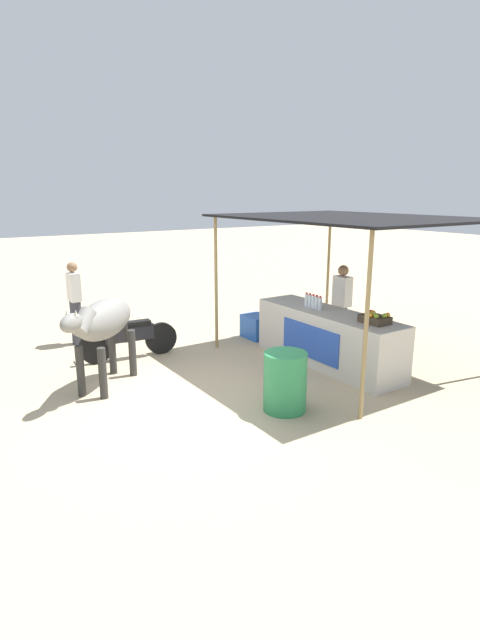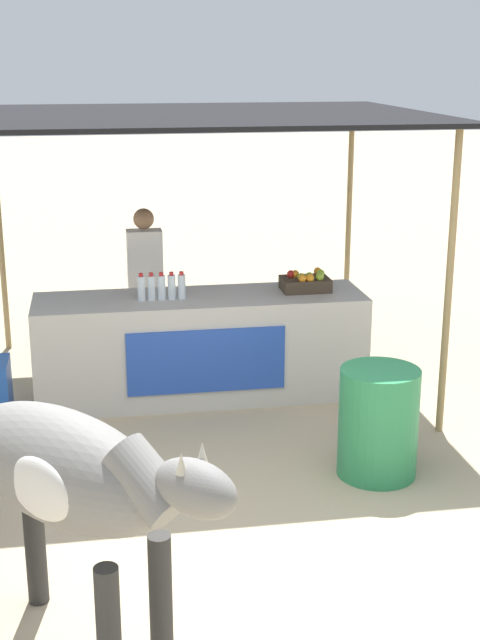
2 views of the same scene
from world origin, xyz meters
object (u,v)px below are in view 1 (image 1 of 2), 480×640
passerby_on_street (75,302)px  cow (103,323)px  cooler_box (256,327)px  stall_counter (327,338)px  motorcycle_parked (128,336)px  vendor_behind_counter (341,307)px  fruit_crate (375,318)px  water_barrel (285,382)px

passerby_on_street → cow: bearing=-6.3°
passerby_on_street → cooler_box: bearing=63.3°
stall_counter → motorcycle_parked: size_ratio=1.67×
vendor_behind_counter → cooler_box: bearing=-151.7°
fruit_crate → vendor_behind_counter: vendor_behind_counter is taller
motorcycle_parked → cow: bearing=-35.7°
stall_counter → cow: cow is taller
stall_counter → water_barrel: stall_counter is taller
fruit_crate → cow: (-2.10, -3.66, -0.00)m
cooler_box → motorcycle_parked: size_ratio=0.33×
fruit_crate → water_barrel: 1.97m
cooler_box → stall_counter: bearing=2.8°
stall_counter → fruit_crate: fruit_crate is taller
cooler_box → water_barrel: 3.58m
fruit_crate → passerby_on_street: bearing=-143.9°
motorcycle_parked → passerby_on_street: bearing=-160.3°
motorcycle_parked → cooler_box: bearing=86.0°
fruit_crate → cooler_box: (-3.01, -0.15, -0.80)m
cow → motorcycle_parked: size_ratio=0.88×
water_barrel → motorcycle_parked: bearing=-163.3°
cooler_box → motorcycle_parked: 2.74m
vendor_behind_counter → passerby_on_street: 5.19m
motorcycle_parked → water_barrel: bearing=16.7°
cooler_box → cow: 3.72m
fruit_crate → water_barrel: (0.12, -1.87, -0.62)m
stall_counter → motorcycle_parked: (-2.21, -2.82, -0.05)m
cooler_box → passerby_on_street: 3.67m
cow → passerby_on_street: passerby_on_street is taller
vendor_behind_counter → cooler_box: vendor_behind_counter is taller
stall_counter → passerby_on_street: (-3.65, -3.34, 0.37)m
cow → vendor_behind_counter: bearing=81.4°
fruit_crate → motorcycle_parked: 4.34m
vendor_behind_counter → motorcycle_parked: (-1.77, -3.57, -0.42)m
cooler_box → vendor_behind_counter: bearing=28.3°
cooler_box → cow: size_ratio=0.38×
cow → motorcycle_parked: cow is taller
stall_counter → cooler_box: (-2.02, -0.10, -0.24)m
cooler_box → cow: bearing=-75.4°
fruit_crate → motorcycle_parked: size_ratio=0.24×
cooler_box → water_barrel: bearing=-28.9°
stall_counter → vendor_behind_counter: size_ratio=1.82×
vendor_behind_counter → cow: vendor_behind_counter is taller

